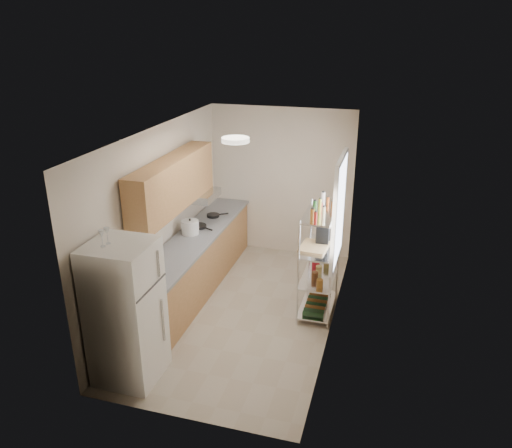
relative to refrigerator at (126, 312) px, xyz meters
The scene contains 16 objects.
room 1.96m from the refrigerator, 62.90° to the left, with size 2.52×4.42×2.62m.
counter_run 2.17m from the refrigerator, 91.30° to the left, with size 0.63×3.51×0.90m.
upper_cabinets 2.05m from the refrigerator, 95.87° to the left, with size 0.33×2.20×0.72m, color tan.
range_hood 2.66m from the refrigerator, 92.86° to the left, with size 0.50×0.60×0.12m, color #B7BABC.
window 3.01m from the refrigerator, 44.38° to the left, with size 0.06×1.00×1.46m, color white.
bakers_rack 2.75m from the refrigerator, 46.79° to the left, with size 0.45×0.90×1.73m.
ceiling_dome 2.39m from the refrigerator, 58.15° to the left, with size 0.34×0.34×0.06m, color white.
refrigerator is the anchor object (origin of this frame).
wine_glass_a 0.95m from the refrigerator, 139.57° to the right, with size 0.07×0.07×0.19m, color silver, non-canonical shape.
wine_glass_b 0.94m from the refrigerator, 167.11° to the right, with size 0.07×0.07×0.18m, color silver, non-canonical shape.
rice_cooker 2.20m from the refrigerator, 93.56° to the left, with size 0.26×0.26×0.21m, color white.
frying_pan_large 2.46m from the refrigerator, 92.51° to the left, with size 0.24×0.24×0.04m, color black.
frying_pan_small 2.97m from the refrigerator, 91.16° to the left, with size 0.21×0.21×0.04m, color black.
cutting_board 2.66m from the refrigerator, 47.42° to the left, with size 0.35×0.46×0.03m, color tan.
espresso_machine 2.89m from the refrigerator, 48.95° to the left, with size 0.17×0.26×0.30m, color black.
storage_bag 2.94m from the refrigerator, 52.64° to the left, with size 0.11×0.15×0.18m, color maroon.
Camera 1 is at (1.87, -5.95, 3.86)m, focal length 35.00 mm.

